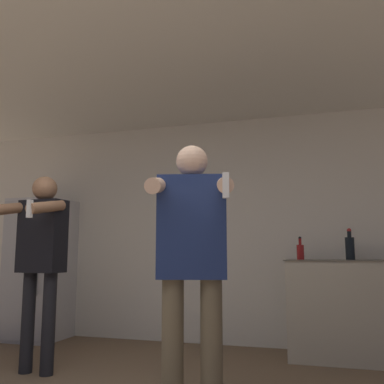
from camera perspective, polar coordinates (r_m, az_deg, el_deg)
wall_back at (r=4.98m, az=2.62°, el=-5.04°), size 7.00×0.06×2.55m
ceiling_slab at (r=3.79m, az=-3.67°, el=16.37°), size 7.00×3.66×0.05m
refrigerator at (r=5.54m, az=-19.59°, el=-9.56°), size 0.63×0.66×1.65m
counter at (r=4.54m, az=23.06°, el=-14.28°), size 1.61×0.66×0.94m
bottle_red_label at (r=4.48m, az=20.31°, el=-6.88°), size 0.09×0.09×0.31m
bottle_tall_gin at (r=4.48m, az=14.25°, el=-7.64°), size 0.07×0.07×0.23m
person_woman_foreground at (r=2.65m, az=-0.00°, el=-8.51°), size 0.57×0.56×1.68m
person_man_side at (r=3.97m, az=-19.52°, el=-7.13°), size 0.50×0.53×1.68m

